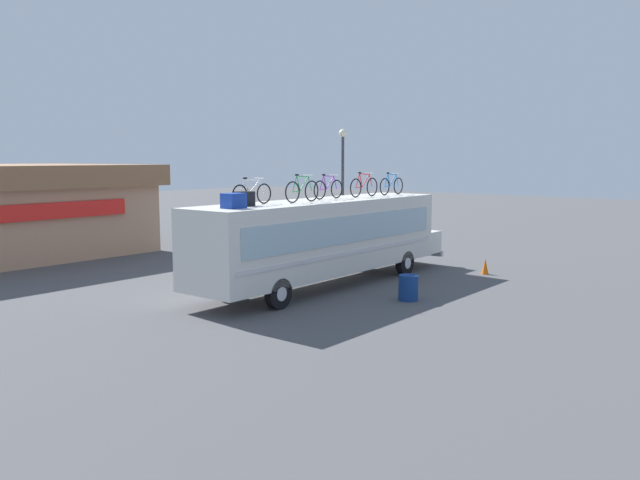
{
  "coord_description": "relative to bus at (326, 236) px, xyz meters",
  "views": [
    {
      "loc": [
        -17.79,
        -14.12,
        4.59
      ],
      "look_at": [
        -0.15,
        0.0,
        1.71
      ],
      "focal_mm": 36.12,
      "sensor_mm": 36.0,
      "label": 1
    }
  ],
  "objects": [
    {
      "name": "bus",
      "position": [
        0.0,
        0.0,
        0.0
      ],
      "size": [
        12.63,
        2.51,
        3.12
      ],
      "color": "silver",
      "rests_on": "ground"
    },
    {
      "name": "rooftop_bicycle_2",
      "position": [
        -1.48,
        -0.14,
        1.71
      ],
      "size": [
        1.72,
        0.44,
        0.95
      ],
      "color": "black",
      "rests_on": "bus"
    },
    {
      "name": "trash_bin",
      "position": [
        -0.21,
        -3.56,
        -1.39
      ],
      "size": [
        0.64,
        0.64,
        0.84
      ],
      "primitive_type": "cylinder",
      "color": "navy",
      "rests_on": "ground"
    },
    {
      "name": "ground_plane",
      "position": [
        -0.2,
        0.0,
        -1.81
      ],
      "size": [
        120.0,
        120.0,
        0.0
      ],
      "primitive_type": "plane",
      "color": "#4C4C4F"
    },
    {
      "name": "roadside_building",
      "position": [
        -3.41,
        16.83,
        0.4
      ],
      "size": [
        11.36,
        10.54,
        4.28
      ],
      "color": "tan",
      "rests_on": "ground"
    },
    {
      "name": "rooftop_bicycle_5",
      "position": [
        4.22,
        -0.06,
        1.69
      ],
      "size": [
        1.71,
        0.44,
        0.91
      ],
      "color": "black",
      "rests_on": "bus"
    },
    {
      "name": "traffic_cone",
      "position": [
        5.83,
        -3.49,
        -1.5
      ],
      "size": [
        0.29,
        0.29,
        0.62
      ],
      "primitive_type": "cone",
      "color": "orange",
      "rests_on": "ground"
    },
    {
      "name": "rooftop_bicycle_1",
      "position": [
        -3.37,
        0.36,
        1.68
      ],
      "size": [
        1.76,
        0.44,
        0.88
      ],
      "color": "black",
      "rests_on": "bus"
    },
    {
      "name": "luggage_bag_2",
      "position": [
        -3.9,
        0.15,
        1.54
      ],
      "size": [
        0.49,
        0.46,
        0.45
      ],
      "primitive_type": "cube",
      "color": "black",
      "rests_on": "bus"
    },
    {
      "name": "luggage_bag_1",
      "position": [
        -4.79,
        -0.28,
        1.53
      ],
      "size": [
        0.62,
        0.5,
        0.45
      ],
      "primitive_type": "cube",
      "color": "#193899",
      "rests_on": "bus"
    },
    {
      "name": "street_lamp",
      "position": [
        7.12,
        4.56,
        2.05
      ],
      "size": [
        0.39,
        0.39,
        5.98
      ],
      "color": "#38383D",
      "rests_on": "ground"
    },
    {
      "name": "rooftop_bicycle_4",
      "position": [
        2.36,
        -0.0,
        1.71
      ],
      "size": [
        1.82,
        0.44,
        0.96
      ],
      "color": "black",
      "rests_on": "bus"
    },
    {
      "name": "rooftop_bicycle_3",
      "position": [
        0.49,
        0.28,
        1.69
      ],
      "size": [
        1.69,
        0.44,
        0.91
      ],
      "color": "black",
      "rests_on": "bus"
    }
  ]
}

